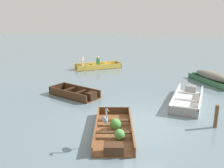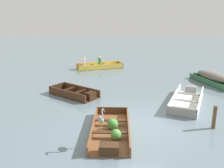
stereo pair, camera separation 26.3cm
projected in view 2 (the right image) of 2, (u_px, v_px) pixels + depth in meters
The scene contains 8 objects.
ground_plane at pixel (137, 124), 9.18m from camera, with size 80.00×80.00×0.00m, color slate.
dinghy_wooden_brown_foreground at pixel (111, 131), 8.33m from camera, with size 1.34×3.18×0.43m.
skiff_white_near_moored at pixel (187, 100), 11.38m from camera, with size 2.28×3.70×0.40m.
skiff_dark_varnish_mid_moored at pixel (76, 94), 12.21m from camera, with size 2.67×2.27×0.39m.
skiff_green_far_moored at pixel (213, 77), 14.38m from camera, with size 2.03×3.35×0.69m.
rowboat_yellow_with_crew at pixel (97, 66), 18.50m from camera, with size 3.52×2.71×0.93m.
heron_on_dinghy at pixel (101, 119), 7.40m from camera, with size 0.29×0.43×0.84m.
mooring_post at pixel (214, 117), 8.70m from camera, with size 0.13×0.13×0.84m, color brown.
Camera 2 is at (-0.44, -8.48, 3.89)m, focal length 40.00 mm.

